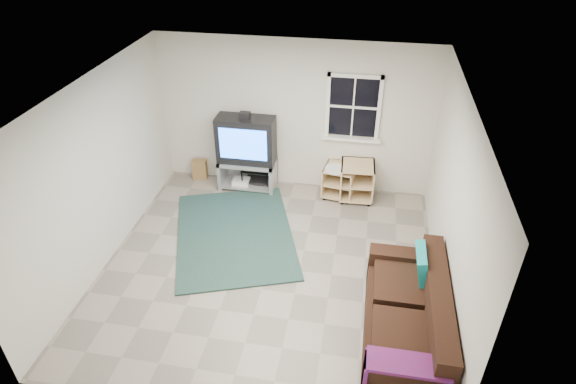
% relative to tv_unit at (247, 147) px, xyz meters
% --- Properties ---
extents(room, '(4.60, 4.62, 4.60)m').
position_rel_tv_unit_xyz_m(room, '(1.74, 0.23, 0.69)').
color(room, gray).
rests_on(room, ground).
extents(tv_unit, '(0.98, 0.49, 1.43)m').
position_rel_tv_unit_xyz_m(tv_unit, '(0.00, 0.00, 0.00)').
color(tv_unit, '#A1A2A9').
rests_on(tv_unit, ground).
extents(av_rack, '(0.49, 0.36, 0.98)m').
position_rel_tv_unit_xyz_m(av_rack, '(0.14, 0.07, -0.36)').
color(av_rack, black).
rests_on(av_rack, ground).
extents(side_table_left, '(0.58, 0.58, 0.65)m').
position_rel_tv_unit_xyz_m(side_table_left, '(1.90, 0.01, -0.44)').
color(side_table_left, tan).
rests_on(side_table_left, ground).
extents(side_table_right, '(0.58, 0.58, 0.59)m').
position_rel_tv_unit_xyz_m(side_table_right, '(1.61, 0.02, -0.46)').
color(side_table_right, tan).
rests_on(side_table_right, ground).
extents(sofa, '(0.89, 2.01, 0.92)m').
position_rel_tv_unit_xyz_m(sofa, '(2.66, -2.99, -0.46)').
color(sofa, black).
rests_on(sofa, ground).
extents(shag_rug, '(2.42, 2.82, 0.03)m').
position_rel_tv_unit_xyz_m(shag_rug, '(0.12, -1.39, -0.77)').
color(shag_rug, black).
rests_on(shag_rug, ground).
extents(paper_bag, '(0.27, 0.20, 0.36)m').
position_rel_tv_unit_xyz_m(paper_bag, '(-0.94, 0.14, -0.61)').
color(paper_bag, olive).
rests_on(paper_bag, ground).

